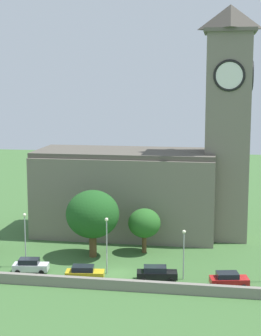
{
  "coord_description": "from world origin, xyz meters",
  "views": [
    {
      "loc": [
        11.99,
        -62.77,
        23.24
      ],
      "look_at": [
        0.55,
        6.83,
        12.03
      ],
      "focal_mm": 58.31,
      "sensor_mm": 36.0,
      "label": 1
    }
  ],
  "objects_px": {
    "car_white": "(30,266)",
    "streetlamp_west_mid": "(25,231)",
    "streetlamp_central": "(107,237)",
    "tree_riverside_west": "(93,214)",
    "church": "(150,175)",
    "car_yellow": "(84,273)",
    "streetlamp_east_mid": "(184,246)",
    "tree_riverside_east": "(144,223)",
    "car_black": "(157,273)",
    "car_red": "(229,279)"
  },
  "relations": [
    {
      "from": "car_white",
      "to": "car_black",
      "type": "height_order",
      "value": "car_white"
    },
    {
      "from": "church",
      "to": "streetlamp_central",
      "type": "height_order",
      "value": "church"
    },
    {
      "from": "car_black",
      "to": "tree_riverside_east",
      "type": "height_order",
      "value": "tree_riverside_east"
    },
    {
      "from": "streetlamp_east_mid",
      "to": "tree_riverside_east",
      "type": "bearing_deg",
      "value": 122.54
    },
    {
      "from": "streetlamp_west_mid",
      "to": "car_black",
      "type": "bearing_deg",
      "value": -7.02
    },
    {
      "from": "streetlamp_east_mid",
      "to": "tree_riverside_east",
      "type": "height_order",
      "value": "tree_riverside_east"
    },
    {
      "from": "car_yellow",
      "to": "tree_riverside_east",
      "type": "bearing_deg",
      "value": 64.62
    },
    {
      "from": "car_yellow",
      "to": "streetlamp_central",
      "type": "xyz_separation_m",
      "value": [
        2.16,
        2.61,
        3.79
      ]
    },
    {
      "from": "car_white",
      "to": "car_yellow",
      "type": "xyz_separation_m",
      "value": [
        7.17,
        -1.38,
        -0.01
      ]
    },
    {
      "from": "car_red",
      "to": "streetlamp_east_mid",
      "type": "height_order",
      "value": "streetlamp_east_mid"
    },
    {
      "from": "car_white",
      "to": "streetlamp_west_mid",
      "type": "bearing_deg",
      "value": 123.05
    },
    {
      "from": "car_black",
      "to": "streetlamp_west_mid",
      "type": "height_order",
      "value": "streetlamp_west_mid"
    },
    {
      "from": "streetlamp_west_mid",
      "to": "streetlamp_east_mid",
      "type": "bearing_deg",
      "value": -3.39
    },
    {
      "from": "streetlamp_central",
      "to": "tree_riverside_west",
      "type": "xyz_separation_m",
      "value": [
        -3.19,
        6.15,
        1.13
      ]
    },
    {
      "from": "car_white",
      "to": "tree_riverside_east",
      "type": "bearing_deg",
      "value": 38.92
    },
    {
      "from": "car_yellow",
      "to": "streetlamp_east_mid",
      "type": "height_order",
      "value": "streetlamp_east_mid"
    },
    {
      "from": "car_white",
      "to": "streetlamp_east_mid",
      "type": "relative_size",
      "value": 0.74
    },
    {
      "from": "car_white",
      "to": "tree_riverside_east",
      "type": "distance_m",
      "value": 16.62
    },
    {
      "from": "car_red",
      "to": "streetlamp_central",
      "type": "distance_m",
      "value": 15.25
    },
    {
      "from": "car_white",
      "to": "car_yellow",
      "type": "bearing_deg",
      "value": -10.92
    },
    {
      "from": "car_black",
      "to": "streetlamp_west_mid",
      "type": "relative_size",
      "value": 0.71
    },
    {
      "from": "tree_riverside_west",
      "to": "car_red",
      "type": "bearing_deg",
      "value": -24.27
    },
    {
      "from": "car_black",
      "to": "tree_riverside_west",
      "type": "height_order",
      "value": "tree_riverside_west"
    },
    {
      "from": "streetlamp_central",
      "to": "tree_riverside_east",
      "type": "xyz_separation_m",
      "value": [
        3.36,
        9.02,
        -0.56
      ]
    },
    {
      "from": "car_white",
      "to": "car_red",
      "type": "bearing_deg",
      "value": -1.56
    },
    {
      "from": "streetlamp_west_mid",
      "to": "car_red",
      "type": "bearing_deg",
      "value": -6.06
    },
    {
      "from": "car_white",
      "to": "car_red",
      "type": "relative_size",
      "value": 0.96
    },
    {
      "from": "church",
      "to": "streetlamp_central",
      "type": "distance_m",
      "value": 19.21
    },
    {
      "from": "church",
      "to": "tree_riverside_west",
      "type": "xyz_separation_m",
      "value": [
        -6.08,
        -12.31,
        -3.31
      ]
    },
    {
      "from": "car_white",
      "to": "car_black",
      "type": "distance_m",
      "value": 15.58
    },
    {
      "from": "car_yellow",
      "to": "streetlamp_east_mid",
      "type": "relative_size",
      "value": 0.78
    },
    {
      "from": "car_white",
      "to": "car_red",
      "type": "distance_m",
      "value": 23.97
    },
    {
      "from": "car_white",
      "to": "streetlamp_central",
      "type": "relative_size",
      "value": 0.63
    },
    {
      "from": "car_white",
      "to": "streetlamp_west_mid",
      "type": "height_order",
      "value": "streetlamp_west_mid"
    },
    {
      "from": "tree_riverside_east",
      "to": "car_white",
      "type": "bearing_deg",
      "value": -141.08
    },
    {
      "from": "streetlamp_central",
      "to": "streetlamp_east_mid",
      "type": "height_order",
      "value": "streetlamp_central"
    },
    {
      "from": "car_yellow",
      "to": "tree_riverside_east",
      "type": "distance_m",
      "value": 13.27
    },
    {
      "from": "car_white",
      "to": "tree_riverside_east",
      "type": "height_order",
      "value": "tree_riverside_east"
    },
    {
      "from": "car_yellow",
      "to": "streetlamp_central",
      "type": "height_order",
      "value": "streetlamp_central"
    },
    {
      "from": "church",
      "to": "tree_riverside_east",
      "type": "distance_m",
      "value": 10.7
    },
    {
      "from": "tree_riverside_west",
      "to": "tree_riverside_east",
      "type": "distance_m",
      "value": 7.34
    },
    {
      "from": "car_black",
      "to": "streetlamp_west_mid",
      "type": "bearing_deg",
      "value": 172.98
    },
    {
      "from": "streetlamp_west_mid",
      "to": "streetlamp_central",
      "type": "height_order",
      "value": "streetlamp_central"
    },
    {
      "from": "car_red",
      "to": "streetlamp_central",
      "type": "bearing_deg",
      "value": 172.67
    },
    {
      "from": "car_black",
      "to": "streetlamp_west_mid",
      "type": "distance_m",
      "value": 17.45
    },
    {
      "from": "streetlamp_east_mid",
      "to": "streetlamp_central",
      "type": "bearing_deg",
      "value": 177.66
    },
    {
      "from": "church",
      "to": "car_yellow",
      "type": "xyz_separation_m",
      "value": [
        -5.05,
        -21.08,
        -8.23
      ]
    },
    {
      "from": "car_black",
      "to": "tree_riverside_east",
      "type": "distance_m",
      "value": 11.18
    },
    {
      "from": "streetlamp_central",
      "to": "car_white",
      "type": "bearing_deg",
      "value": -172.49
    },
    {
      "from": "car_black",
      "to": "tree_riverside_east",
      "type": "relative_size",
      "value": 0.8
    }
  ]
}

